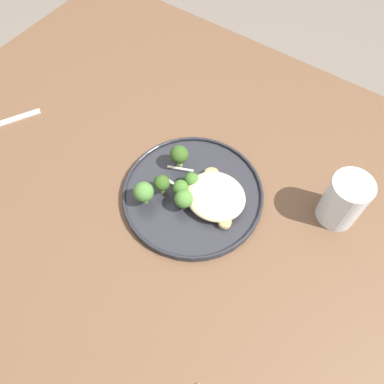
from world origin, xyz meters
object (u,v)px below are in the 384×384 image
Objects in this scene: dinner_plate at (192,195)px; seared_scallop_tiny_bay at (223,200)px; seared_scallop_large_seared at (236,198)px; broccoli_floret_tall_stalk at (162,183)px; broccoli_floret_right_tilted at (180,188)px; broccoli_floret_left_leaning at (179,155)px; seared_scallop_tilted_round at (225,222)px; broccoli_floret_near_rim at (191,180)px; seared_scallop_front_small at (212,199)px; broccoli_floret_split_head at (144,192)px; broccoli_floret_front_edge at (184,199)px; seared_scallop_center_golden at (212,175)px; water_glass at (343,202)px.

dinner_plate is 0.07m from seared_scallop_tiny_bay.
seared_scallop_large_seared is 0.51× the size of broccoli_floret_tall_stalk.
seared_scallop_tiny_bay is at bearing -156.20° from broccoli_floret_right_tilted.
broccoli_floret_left_leaning is (0.13, -0.02, 0.03)m from seared_scallop_tiny_bay.
seared_scallop_tilted_round is 0.62× the size of broccoli_floret_near_rim.
seared_scallop_large_seared is at bearing -81.06° from seared_scallop_tilted_round.
broccoli_floret_left_leaning is at bearing -18.48° from seared_scallop_front_small.
seared_scallop_tiny_bay is 0.16m from broccoli_floret_split_head.
seared_scallop_large_seared is 0.11m from broccoli_floret_front_edge.
broccoli_floret_tall_stalk is (0.14, 0.01, 0.02)m from seared_scallop_tilted_round.
seared_scallop_tiny_bay is 0.75× the size of broccoli_floret_near_rim.
seared_scallop_tiny_bay is 0.13m from broccoli_floret_tall_stalk.
broccoli_floret_near_rim is at bearing 58.61° from seared_scallop_center_golden.
seared_scallop_front_small reaches higher than dinner_plate.
broccoli_floret_right_tilted is at bearing 67.00° from seared_scallop_center_golden.
broccoli_floret_left_leaning is at bearing -49.35° from broccoli_floret_front_edge.
broccoli_floret_near_rim reaches higher than seared_scallop_tiny_bay.
broccoli_floret_front_edge is at bearing 32.56° from water_glass.
seared_scallop_front_small and seared_scallop_large_seared have the same top height.
water_glass is (-0.26, -0.13, 0.04)m from dinner_plate.
broccoli_floret_tall_stalk is 1.02× the size of broccoli_floret_front_edge.
seared_scallop_front_small is 0.25m from water_glass.
water_glass is (-0.17, -0.15, 0.03)m from seared_scallop_tilted_round.
broccoli_floret_left_leaning is at bearing -52.31° from broccoli_floret_right_tilted.
broccoli_floret_front_edge reaches higher than seared_scallop_front_small.
broccoli_floret_front_edge is (-0.06, 0.00, -0.00)m from broccoli_floret_tall_stalk.
seared_scallop_tiny_bay is at bearing -176.17° from broccoli_floret_near_rim.
broccoli_floret_near_rim is 0.30m from water_glass.
broccoli_floret_left_leaning reaches higher than broccoli_floret_near_rim.
seared_scallop_tilted_round is 0.06m from seared_scallop_front_small.
broccoli_floret_tall_stalk is (0.06, 0.09, 0.02)m from seared_scallop_center_golden.
seared_scallop_tiny_bay is 0.08m from broccoli_floret_near_rim.
seared_scallop_large_seared is 0.15m from broccoli_floret_left_leaning.
broccoli_floret_split_head reaches higher than broccoli_floret_front_edge.
dinner_plate is at bearing -12.30° from seared_scallop_tilted_round.
seared_scallop_front_small is 0.10m from broccoli_floret_tall_stalk.
seared_scallop_center_golden is at bearing -35.36° from seared_scallop_tiny_bay.
seared_scallop_tiny_bay is 0.53× the size of broccoli_floret_left_leaning.
broccoli_floret_front_edge is (0.01, 0.09, 0.02)m from seared_scallop_center_golden.
broccoli_floret_left_leaning is 1.16× the size of broccoli_floret_front_edge.
broccoli_floret_front_edge is at bearing 107.74° from broccoli_floret_near_rim.
seared_scallop_large_seared is 0.23× the size of water_glass.
seared_scallop_large_seared is 0.45× the size of broccoli_floret_left_leaning.
seared_scallop_tilted_round is 0.11m from broccoli_floret_near_rim.
broccoli_floret_left_leaning is (0.06, -0.04, 0.04)m from dinner_plate.
seared_scallop_center_golden reaches higher than seared_scallop_tiny_bay.
seared_scallop_tiny_bay is at bearing -156.38° from broccoli_floret_tall_stalk.
broccoli_floret_tall_stalk is at bearing 52.83° from seared_scallop_center_golden.
dinner_plate is at bearing 128.45° from broccoli_floret_near_rim.
broccoli_floret_left_leaning is 0.33m from water_glass.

